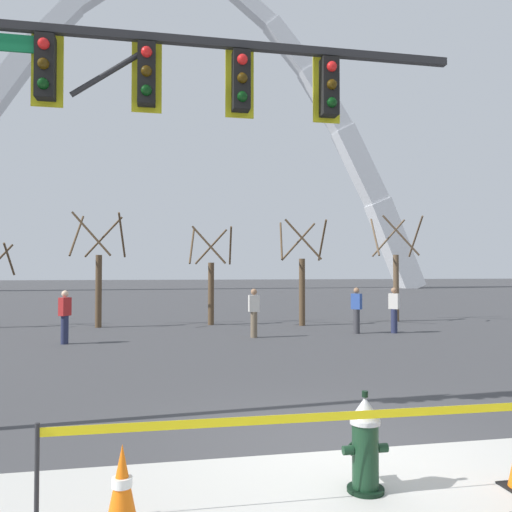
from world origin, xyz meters
The scene contains 14 objects.
ground_plane centered at (0.00, 0.00, 0.00)m, with size 240.00×240.00×0.00m, color #3D3D3F.
fire_hydrant centered at (-0.19, -1.30, 0.47)m, with size 0.46×0.48×0.99m.
caution_tape_barrier centered at (0.02, -1.47, 0.63)m, with size 6.47×0.08×0.88m.
traffic_cone_mid_sidewalk centered at (-2.49, -1.65, 0.36)m, with size 0.36×0.36×0.73m.
traffic_signal_gantry centered at (-2.79, 1.51, 4.40)m, with size 7.82×0.44×6.00m.
monument_arch centered at (0.00, 53.69, 17.26)m, with size 61.03×2.70×38.43m.
tree_left_mid centered at (-4.37, 14.54, 1.94)m, with size 2.01×2.02×4.37m.
tree_center_left centered at (-0.03, 14.68, 1.75)m, with size 1.82×1.83×3.93m.
tree_center_right centered at (3.50, 13.74, 1.86)m, with size 1.92×1.94×4.17m.
tree_right_mid centered at (7.95, 14.59, 2.00)m, with size 2.07×2.08×4.50m.
pedestrian_walking_left centered at (-4.86, 10.07, 0.82)m, with size 0.36×0.39×1.59m.
pedestrian_standing_center centered at (5.97, 10.71, 0.82)m, with size 0.38×0.38×1.59m.
pedestrian_walking_right centered at (4.64, 10.85, 0.82)m, with size 0.38×0.39×1.59m.
pedestrian_near_trees centered at (0.93, 10.45, 0.82)m, with size 0.35×0.22×1.59m.
Camera 1 is at (-2.22, -6.15, 2.18)m, focal length 36.33 mm.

